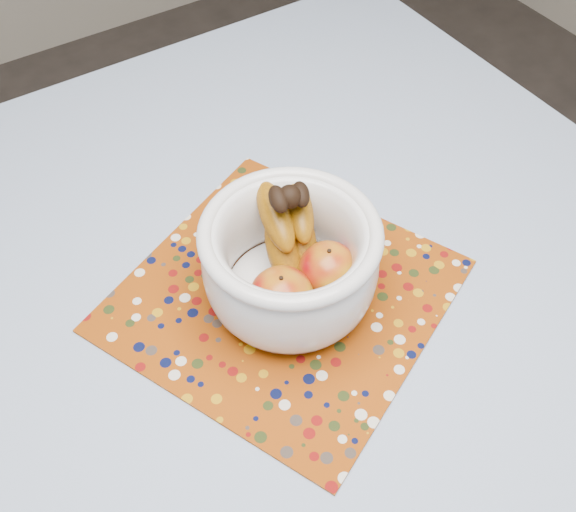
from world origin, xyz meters
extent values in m
cube|color=brown|center=(0.00, 0.00, 0.73)|extent=(1.20, 1.20, 0.04)
cylinder|color=brown|center=(0.53, 0.53, 0.35)|extent=(0.06, 0.06, 0.71)
cylinder|color=brown|center=(0.81, 0.21, 0.23)|extent=(0.04, 0.04, 0.45)
cube|color=slate|center=(0.00, 0.00, 0.76)|extent=(1.32, 1.32, 0.01)
cube|color=#833407|center=(0.08, 0.07, 0.76)|extent=(0.50, 0.50, 0.00)
cylinder|color=silver|center=(0.08, 0.06, 0.77)|extent=(0.11, 0.11, 0.01)
cylinder|color=silver|center=(0.08, 0.06, 0.78)|extent=(0.16, 0.16, 0.01)
torus|color=silver|center=(0.08, 0.06, 0.89)|extent=(0.22, 0.22, 0.02)
ellipsoid|color=maroon|center=(0.05, 0.03, 0.82)|extent=(0.08, 0.08, 0.07)
ellipsoid|color=maroon|center=(0.12, 0.04, 0.82)|extent=(0.07, 0.07, 0.07)
sphere|color=black|center=(0.11, 0.10, 0.90)|extent=(0.03, 0.03, 0.03)
camera|label=1|loc=(-0.20, -0.37, 1.46)|focal=42.00mm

